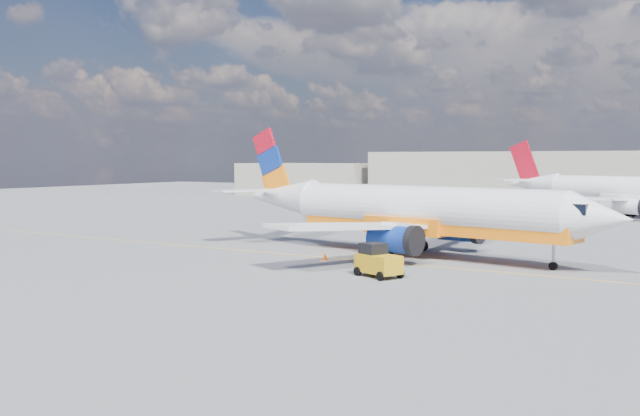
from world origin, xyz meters
The scene contains 8 objects.
ground centered at (0.00, 0.00, 0.00)m, with size 240.00×240.00×0.00m, color #5E5E63.
taxi_line centered at (0.00, 3.00, 0.01)m, with size 70.00×0.15×0.01m, color yellow.
terminal_main centered at (5.00, 75.00, 4.00)m, with size 70.00×14.00×8.00m, color #A79F8F.
terminal_annex centered at (-45.00, 72.00, 3.00)m, with size 26.00×10.00×6.00m, color #A79F8F.
main_jet centered at (5.51, 7.18, 3.19)m, with size 31.68×24.66×9.57m.
second_jet centered at (14.04, 49.89, 3.10)m, with size 30.80×23.61×9.30m.
gse_tug centered at (7.64, -2.37, 0.92)m, with size 3.11×2.60×1.95m.
traffic_cone centered at (1.75, 1.40, 0.30)m, with size 0.44×0.44×0.61m.
Camera 1 is at (26.43, -39.40, 6.94)m, focal length 40.00 mm.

